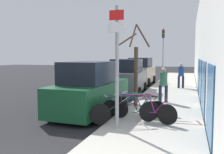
# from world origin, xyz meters

# --- Properties ---
(ground_plane) EXTENTS (80.00, 80.00, 0.00)m
(ground_plane) POSITION_xyz_m (0.00, 11.20, 0.00)
(ground_plane) COLOR black
(sidewalk_curb) EXTENTS (3.20, 32.00, 0.15)m
(sidewalk_curb) POSITION_xyz_m (2.60, 14.00, 0.07)
(sidewalk_curb) COLOR #ADA89E
(sidewalk_curb) RESTS_ON ground
(building_facade) EXTENTS (0.23, 32.00, 6.50)m
(building_facade) POSITION_xyz_m (4.35, 13.93, 3.22)
(building_facade) COLOR silver
(building_facade) RESTS_ON ground
(signpost) EXTENTS (0.54, 0.13, 3.81)m
(signpost) POSITION_xyz_m (1.54, 3.74, 2.20)
(signpost) COLOR #939399
(signpost) RESTS_ON sidewalk_curb
(bicycle_0) EXTENTS (2.10, 1.22, 0.97)m
(bicycle_0) POSITION_xyz_m (1.64, 4.40, 0.56)
(bicycle_0) COLOR black
(bicycle_0) RESTS_ON sidewalk_curb
(bicycle_1) EXTENTS (2.43, 0.74, 0.96)m
(bicycle_1) POSITION_xyz_m (2.15, 4.82, 0.56)
(bicycle_1) COLOR black
(bicycle_1) RESTS_ON sidewalk_curb
(bicycle_2) EXTENTS (2.11, 0.50, 0.85)m
(bicycle_2) POSITION_xyz_m (1.62, 5.28, 0.52)
(bicycle_2) COLOR black
(bicycle_2) RESTS_ON sidewalk_curb
(bicycle_3) EXTENTS (2.15, 0.75, 0.86)m
(bicycle_3) POSITION_xyz_m (1.82, 5.78, 0.52)
(bicycle_3) COLOR black
(bicycle_3) RESTS_ON sidewalk_curb
(parked_car_0) EXTENTS (2.26, 4.82, 2.19)m
(parked_car_0) POSITION_xyz_m (-0.28, 5.99, 0.99)
(parked_car_0) COLOR #144728
(parked_car_0) RESTS_ON ground
(parked_car_1) EXTENTS (2.24, 4.20, 2.21)m
(parked_car_1) POSITION_xyz_m (-0.11, 11.77, 1.01)
(parked_car_1) COLOR #51565B
(parked_car_1) RESTS_ON ground
(parked_car_2) EXTENTS (2.09, 4.17, 2.24)m
(parked_car_2) POSITION_xyz_m (-0.26, 17.06, 1.03)
(parked_car_2) COLOR gray
(parked_car_2) RESTS_ON ground
(pedestrian_near) EXTENTS (0.45, 0.38, 1.70)m
(pedestrian_near) POSITION_xyz_m (2.47, 8.67, 1.13)
(pedestrian_near) COLOR #1E2338
(pedestrian_near) RESTS_ON sidewalk_curb
(pedestrian_far) EXTENTS (0.44, 0.39, 1.73)m
(pedestrian_far) POSITION_xyz_m (3.11, 14.41, 1.15)
(pedestrian_far) COLOR #1E2338
(pedestrian_far) RESTS_ON sidewalk_curb
(street_tree) EXTENTS (1.53, 0.83, 3.69)m
(street_tree) POSITION_xyz_m (1.36, 7.35, 1.79)
(street_tree) COLOR #4C3828
(street_tree) RESTS_ON sidewalk_curb
(traffic_light) EXTENTS (0.20, 0.30, 4.50)m
(traffic_light) POSITION_xyz_m (1.55, 17.29, 3.03)
(traffic_light) COLOR #939399
(traffic_light) RESTS_ON sidewalk_curb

